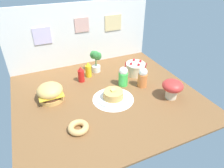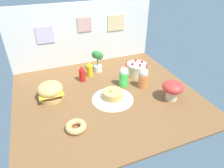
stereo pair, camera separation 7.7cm
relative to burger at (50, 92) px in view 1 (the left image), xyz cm
name	(u,v)px [view 1 (the left image)]	position (x,y,z in cm)	size (l,w,h in cm)	color
ground_plane	(106,96)	(57.05, -16.12, -10.15)	(194.66, 177.14, 2.00)	brown
back_wall	(81,35)	(57.11, 71.88, 32.66)	(194.66, 4.20, 82.98)	silver
doily_mat	(113,99)	(60.81, -26.06, -8.95)	(44.32, 44.32, 0.40)	white
burger	(50,92)	(0.00, 0.00, 0.00)	(26.71, 26.71, 19.26)	#DBA859
pancake_stack	(113,96)	(60.90, -26.10, -4.60)	(34.25, 34.25, 11.99)	white
layer_cake	(135,69)	(109.65, 12.86, -1.39)	(25.14, 25.14, 18.33)	beige
ketchup_bottle	(81,75)	(40.37, 23.28, 0.18)	(7.66, 7.66, 20.15)	red
mustard_bottle	(88,70)	(52.19, 31.10, 0.18)	(7.66, 7.66, 20.15)	yellow
cream_soda_cup	(123,76)	(83.11, -4.93, 2.68)	(11.08, 11.08, 30.23)	green
orange_float_cup	(143,77)	(102.60, -16.11, 2.68)	(11.08, 11.08, 30.20)	orange
donut_pink_glaze	(78,127)	(14.13, -55.33, -6.15)	(18.74, 18.74, 5.64)	tan
potted_plant	(96,60)	(65.74, 39.81, 7.26)	(14.62, 12.19, 30.72)	white
mushroom_stool	(172,87)	(119.23, -48.70, 3.93)	(22.16, 22.16, 21.15)	beige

